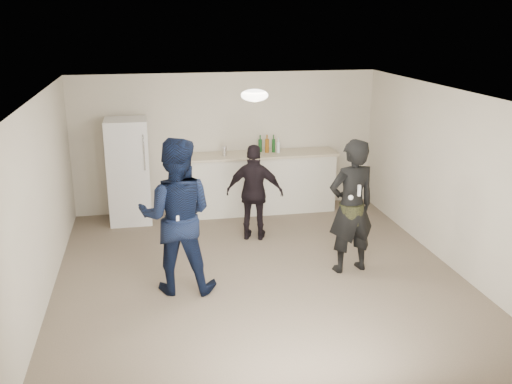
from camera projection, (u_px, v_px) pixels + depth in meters
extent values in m
plane|color=#6B5B4C|center=(259.00, 275.00, 7.92)|extent=(6.00, 6.00, 0.00)
plane|color=silver|center=(259.00, 94.00, 7.18)|extent=(6.00, 6.00, 0.00)
plane|color=beige|center=(227.00, 142.00, 10.36)|extent=(6.00, 0.00, 6.00)
plane|color=beige|center=(330.00, 292.00, 4.73)|extent=(6.00, 0.00, 6.00)
plane|color=beige|center=(41.00, 202.00, 7.04)|extent=(0.00, 6.00, 6.00)
plane|color=beige|center=(449.00, 178.00, 8.05)|extent=(0.00, 6.00, 6.00)
cube|color=silver|center=(263.00, 184.00, 10.37)|extent=(2.60, 0.56, 1.05)
cube|color=beige|center=(263.00, 154.00, 10.21)|extent=(2.68, 0.64, 0.04)
cube|color=white|center=(129.00, 171.00, 9.77)|extent=(0.70, 0.70, 1.80)
cylinder|color=#BCBCC1|center=(144.00, 153.00, 9.35)|extent=(0.02, 0.02, 0.60)
ellipsoid|color=white|center=(255.00, 95.00, 7.47)|extent=(0.36, 0.36, 0.16)
cylinder|color=silver|center=(224.00, 151.00, 10.00)|extent=(0.08, 0.08, 0.17)
imported|color=#0F1C41|center=(176.00, 216.00, 7.23)|extent=(1.12, 0.95, 2.03)
imported|color=black|center=(351.00, 207.00, 7.81)|extent=(0.76, 0.57, 1.89)
cylinder|color=#2E3317|center=(351.00, 213.00, 7.84)|extent=(0.34, 0.34, 0.28)
imported|color=black|center=(255.00, 193.00, 9.01)|extent=(0.98, 0.64, 1.54)
cube|color=silver|center=(178.00, 221.00, 6.96)|extent=(0.04, 0.04, 0.15)
sphere|color=silver|center=(188.00, 225.00, 7.03)|extent=(0.07, 0.07, 0.07)
cube|color=silver|center=(359.00, 191.00, 7.49)|extent=(0.04, 0.04, 0.15)
sphere|color=white|center=(351.00, 198.00, 7.53)|extent=(0.07, 0.07, 0.07)
cylinder|color=brown|center=(267.00, 146.00, 10.24)|extent=(0.07, 0.07, 0.25)
cylinder|color=#134519|center=(273.00, 146.00, 10.26)|extent=(0.06, 0.06, 0.24)
cylinder|color=white|center=(278.00, 147.00, 10.25)|extent=(0.07, 0.07, 0.20)
cylinder|color=#154C1F|center=(260.00, 146.00, 10.31)|extent=(0.07, 0.07, 0.22)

